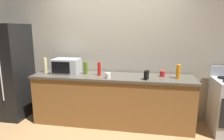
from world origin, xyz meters
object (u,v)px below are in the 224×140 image
at_px(bottle_dish_soap, 178,72).
at_px(mug_white, 108,76).
at_px(microwave, 67,66).
at_px(mug_red, 162,74).
at_px(cordless_phone, 146,75).
at_px(bottle_hot_sauce, 99,69).
at_px(refrigerator, 8,71).
at_px(bottle_olive_oil, 86,68).
at_px(bottle_hand_soap, 45,65).

bearing_deg(bottle_dish_soap, mug_white, -170.65).
xyz_separation_m(bottle_dish_soap, mug_white, (-1.15, -0.19, -0.07)).
height_order(microwave, mug_red, microwave).
xyz_separation_m(microwave, mug_white, (0.83, -0.26, -0.09)).
xyz_separation_m(mug_white, mug_red, (0.90, 0.29, -0.00)).
distance_m(microwave, cordless_phone, 1.48).
xyz_separation_m(bottle_hot_sauce, mug_white, (0.19, -0.18, -0.07)).
distance_m(refrigerator, cordless_phone, 2.65).
xyz_separation_m(bottle_olive_oil, mug_white, (0.46, -0.25, -0.06)).
bearing_deg(refrigerator, bottle_hand_soap, 1.95).
bearing_deg(microwave, mug_white, -17.13).
xyz_separation_m(bottle_hot_sauce, bottle_dish_soap, (1.34, 0.01, -0.00)).
bearing_deg(mug_red, mug_white, -162.14).
xyz_separation_m(refrigerator, bottle_dish_soap, (3.17, -0.02, 0.12)).
distance_m(cordless_phone, bottle_hand_soap, 1.89).
bearing_deg(refrigerator, bottle_dish_soap, -0.34).
height_order(bottle_olive_oil, bottle_hot_sauce, bottle_hot_sauce).
relative_size(microwave, mug_white, 4.99).
height_order(microwave, bottle_dish_soap, microwave).
relative_size(bottle_olive_oil, mug_red, 2.38).
bearing_deg(mug_white, refrigerator, 174.12).
xyz_separation_m(microwave, bottle_hand_soap, (-0.41, -0.02, 0.00)).
relative_size(bottle_hot_sauce, bottle_hand_soap, 0.84).
bearing_deg(bottle_olive_oil, mug_red, 1.77).
relative_size(microwave, mug_red, 5.09).
bearing_deg(mug_white, bottle_dish_soap, 9.35).
bearing_deg(bottle_dish_soap, bottle_hot_sauce, -179.55).
height_order(bottle_hot_sauce, bottle_hand_soap, bottle_hand_soap).
height_order(cordless_phone, bottle_hand_soap, bottle_hand_soap).
distance_m(refrigerator, bottle_hand_soap, 0.79).
xyz_separation_m(refrigerator, bottle_hot_sauce, (1.83, -0.03, 0.12)).
distance_m(bottle_olive_oil, bottle_dish_soap, 1.61).
relative_size(bottle_hand_soap, mug_white, 2.89).
bearing_deg(cordless_phone, refrigerator, -163.70).
height_order(microwave, mug_white, microwave).
bearing_deg(cordless_phone, mug_red, 64.09).
bearing_deg(bottle_hot_sauce, microwave, 173.10).
bearing_deg(microwave, bottle_dish_soap, -1.94).
bearing_deg(mug_red, cordless_phone, -136.10).
bearing_deg(refrigerator, mug_red, 1.64).
relative_size(bottle_hot_sauce, mug_red, 2.49).
relative_size(cordless_phone, bottle_hand_soap, 0.54).
relative_size(refrigerator, bottle_hand_soap, 6.46).
xyz_separation_m(bottle_dish_soap, bottle_hand_soap, (-2.39, 0.05, 0.02)).
relative_size(bottle_dish_soap, mug_white, 2.44).
bearing_deg(bottle_olive_oil, refrigerator, -178.47).
height_order(cordless_phone, mug_red, cordless_phone).
xyz_separation_m(bottle_olive_oil, bottle_hand_soap, (-0.78, -0.02, 0.03)).
bearing_deg(bottle_hot_sauce, mug_white, -43.04).
xyz_separation_m(bottle_dish_soap, mug_red, (-0.24, 0.10, -0.07)).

